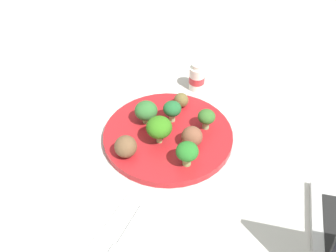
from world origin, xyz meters
The scene contains 14 objects.
ground_plane centered at (0.00, 0.00, 0.00)m, with size 4.00×4.00×0.00m, color beige.
plate centered at (0.00, 0.00, 0.01)m, with size 0.28×0.28×0.02m, color red.
broccoli_floret_far_rim centered at (0.03, -0.01, 0.06)m, with size 0.05×0.05×0.06m.
broccoli_floret_mid_right centered at (-0.04, -0.01, 0.05)m, with size 0.04×0.04×0.05m.
broccoli_floret_back_left centered at (-0.02, -0.06, 0.05)m, with size 0.05×0.05×0.05m.
broccoli_floret_front_left centered at (-0.05, 0.07, 0.05)m, with size 0.04×0.04×0.05m.
broccoli_floret_center centered at (0.07, 0.07, 0.05)m, with size 0.04×0.04×0.05m.
meatball_front_right centered at (0.09, -0.06, 0.04)m, with size 0.05×0.05×0.05m, color brown.
meatball_back_right centered at (0.01, 0.06, 0.04)m, with size 0.04×0.04×0.04m, color brown.
meatball_back_left centered at (-0.10, -0.01, 0.03)m, with size 0.03×0.03×0.03m, color brown.
napkin centered at (0.25, 0.01, 0.00)m, with size 0.17×0.12×0.01m, color white.
fork centered at (0.26, 0.02, 0.01)m, with size 0.12×0.02×0.01m.
knife centered at (0.25, -0.01, 0.01)m, with size 0.15×0.03×0.01m.
yogurt_bottle centered at (-0.20, 0.00, 0.03)m, with size 0.04×0.04×0.07m.
Camera 1 is at (0.58, 0.23, 0.60)m, focal length 42.59 mm.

